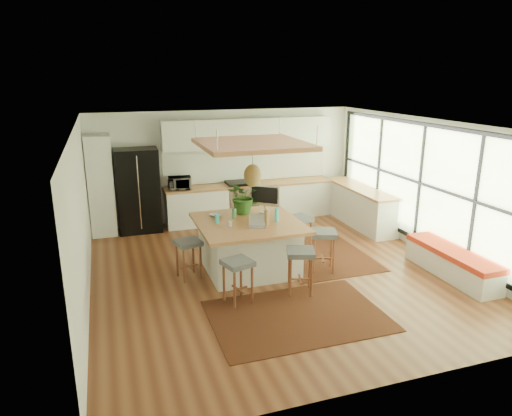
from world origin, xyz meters
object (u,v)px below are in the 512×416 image
object	(u,v)px
island	(248,245)
microwave	(180,182)
stool_right_back	(299,235)
laptop	(257,221)
stool_near_right	(300,273)
stool_left_side	(189,259)
stool_near_left	(238,282)
fridge	(138,192)
monitor	(265,199)
stool_right_front	(323,253)
island_plant	(243,199)

from	to	relation	value
island	microwave	size ratio (longest dim) A/B	3.53
stool_right_back	laptop	distance (m)	1.63
stool_near_right	stool_left_side	size ratio (longest dim) A/B	1.08
stool_near_left	stool_left_side	distance (m)	1.31
fridge	stool_near_left	bearing A→B (deg)	-73.27
monitor	stool_near_left	bearing A→B (deg)	-84.01
stool_left_side	stool_near_left	bearing A→B (deg)	-64.22
monitor	island	bearing A→B (deg)	-98.43
microwave	stool_right_front	bearing A→B (deg)	-54.05
stool_near_left	monitor	world-z (taller)	monitor
microwave	stool_near_right	bearing A→B (deg)	-67.51
monitor	island_plant	world-z (taller)	island_plant
stool_left_side	laptop	bearing A→B (deg)	-15.54
laptop	island_plant	bearing A→B (deg)	106.73
stool_near_left	island_plant	bearing A→B (deg)	70.64
island	stool_left_side	world-z (taller)	island
stool_right_front	monitor	size ratio (longest dim) A/B	1.34
stool_left_side	microwave	xyz separation A→B (m)	(0.35, 2.94, 0.75)
laptop	microwave	bearing A→B (deg)	121.87
stool_right_front	island_plant	xyz separation A→B (m)	(-1.21, 1.08, 0.85)
stool_right_front	stool_left_side	xyz separation A→B (m)	(-2.40, 0.48, 0.00)
monitor	island_plant	bearing A→B (deg)	-156.96
stool_near_right	laptop	distance (m)	1.19
microwave	island_plant	xyz separation A→B (m)	(0.84, -2.34, 0.10)
fridge	laptop	world-z (taller)	fridge
stool_near_right	stool_right_front	xyz separation A→B (m)	(0.75, 0.69, 0.00)
stool_near_left	stool_left_side	xyz separation A→B (m)	(-0.57, 1.18, 0.00)
fridge	stool_right_back	xyz separation A→B (m)	(2.96, -2.43, -0.57)
stool_right_front	stool_right_back	distance (m)	1.03
island	stool_right_front	xyz separation A→B (m)	(1.28, -0.51, -0.11)
stool_near_right	laptop	xyz separation A→B (m)	(-0.47, 0.84, 0.70)
fridge	stool_near_left	xyz separation A→B (m)	(1.17, -4.16, -0.57)
stool_near_left	stool_near_right	size ratio (longest dim) A/B	0.95
fridge	stool_right_front	world-z (taller)	fridge
stool_right_back	monitor	bearing A→B (deg)	-175.94
stool_left_side	monitor	xyz separation A→B (m)	(1.61, 0.49, 0.83)
stool_near_left	laptop	distance (m)	1.26
island	monitor	world-z (taller)	monitor
stool_right_front	island_plant	size ratio (longest dim) A/B	1.12
stool_right_back	monitor	xyz separation A→B (m)	(-0.76, -0.05, 0.83)
stool_near_right	microwave	world-z (taller)	microwave
microwave	monitor	bearing A→B (deg)	-57.88
stool_near_left	stool_right_back	distance (m)	2.49
monitor	stool_left_side	bearing A→B (deg)	-125.12
fridge	island_plant	bearing A→B (deg)	-51.93
stool_near_left	stool_right_front	xyz separation A→B (m)	(1.83, 0.70, 0.00)
fridge	stool_right_back	bearing A→B (deg)	-38.31
stool_near_left	stool_right_front	size ratio (longest dim) A/B	0.92
island_plant	laptop	bearing A→B (deg)	-90.98
stool_near_right	stool_right_front	bearing A→B (deg)	42.38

